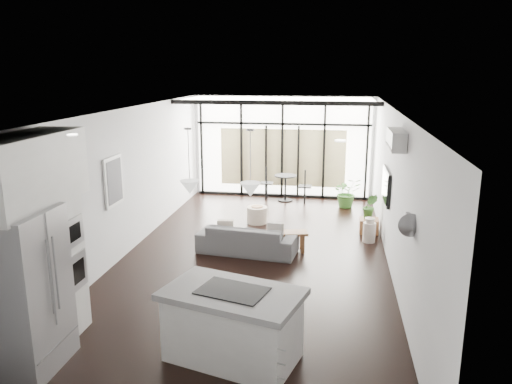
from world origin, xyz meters
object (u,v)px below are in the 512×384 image
(console_bench, at_px, (275,242))
(fridge, at_px, (23,292))
(pouf, at_px, (257,215))
(sofa, at_px, (247,234))
(tv, at_px, (386,186))
(milk_can, at_px, (369,230))
(island, at_px, (233,325))

(console_bench, bearing_deg, fridge, -132.15)
(fridge, xyz_separation_m, pouf, (1.80, 6.17, -0.79))
(sofa, height_order, tv, tv)
(milk_can, bearing_deg, fridge, -129.53)
(fridge, xyz_separation_m, sofa, (1.92, 4.23, -0.60))
(sofa, bearing_deg, tv, -159.75)
(fridge, relative_size, sofa, 1.02)
(sofa, bearing_deg, console_bench, -159.67)
(island, height_order, pouf, island)
(console_bench, relative_size, pouf, 2.63)
(sofa, bearing_deg, milk_can, -150.30)
(pouf, distance_m, milk_can, 2.69)
(sofa, xyz_separation_m, pouf, (-0.12, 1.95, -0.19))
(console_bench, relative_size, tv, 1.14)
(fridge, distance_m, sofa, 4.68)
(tv, bearing_deg, pouf, 154.36)
(pouf, bearing_deg, tv, -25.64)
(pouf, bearing_deg, sofa, -86.61)
(console_bench, bearing_deg, island, -103.78)
(island, relative_size, sofa, 0.86)
(sofa, xyz_separation_m, console_bench, (0.54, 0.13, -0.17))
(island, bearing_deg, milk_can, 83.39)
(island, height_order, milk_can, island)
(milk_can, bearing_deg, console_bench, -154.75)
(fridge, relative_size, pouf, 4.09)
(island, distance_m, console_bench, 3.81)
(sofa, relative_size, pouf, 4.03)
(island, distance_m, sofa, 3.70)
(island, relative_size, fridge, 0.85)
(console_bench, xyz_separation_m, tv, (2.11, 0.50, 1.10))
(tv, bearing_deg, sofa, -166.71)
(fridge, bearing_deg, milk_can, 50.47)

